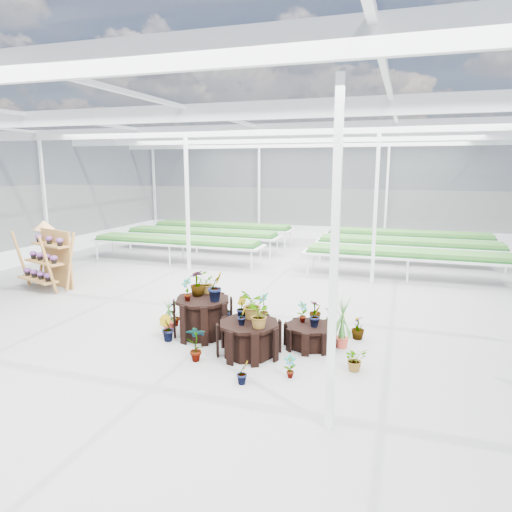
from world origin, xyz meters
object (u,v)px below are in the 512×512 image
(plinth_tall, at_px, (203,317))
(bird_table, at_px, (46,251))
(plinth_mid, at_px, (249,338))
(plinth_low, at_px, (310,336))
(shelf_rack, at_px, (45,260))

(plinth_tall, height_order, bird_table, bird_table)
(plinth_mid, relative_size, plinth_low, 1.21)
(bird_table, bearing_deg, shelf_rack, -65.36)
(plinth_tall, bearing_deg, bird_table, 156.75)
(plinth_tall, relative_size, bird_table, 0.63)
(plinth_tall, xyz_separation_m, plinth_low, (2.20, 0.10, -0.18))
(plinth_low, bearing_deg, shelf_rack, 166.71)
(plinth_low, bearing_deg, plinth_tall, -177.40)
(plinth_mid, distance_m, bird_table, 8.37)
(shelf_rack, bearing_deg, bird_table, 149.64)
(plinth_mid, xyz_separation_m, shelf_rack, (-6.96, 2.58, 0.52))
(plinth_tall, distance_m, bird_table, 7.03)
(plinth_mid, bearing_deg, plinth_tall, 153.43)
(shelf_rack, distance_m, bird_table, 1.04)
(plinth_tall, distance_m, plinth_low, 2.21)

